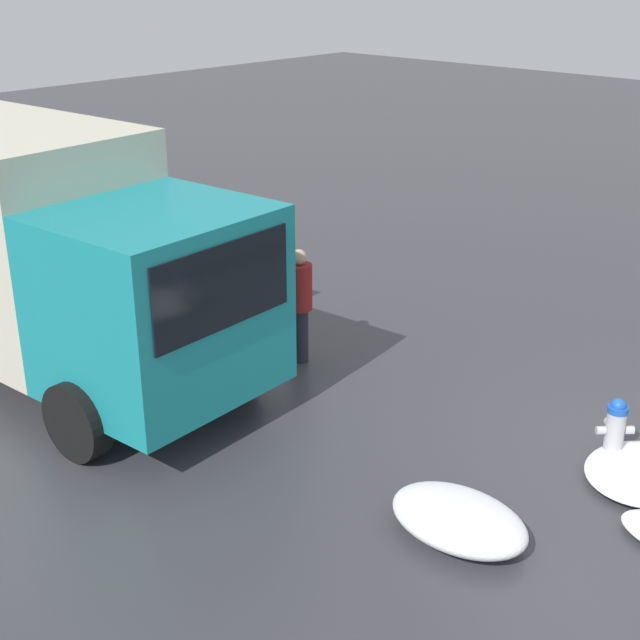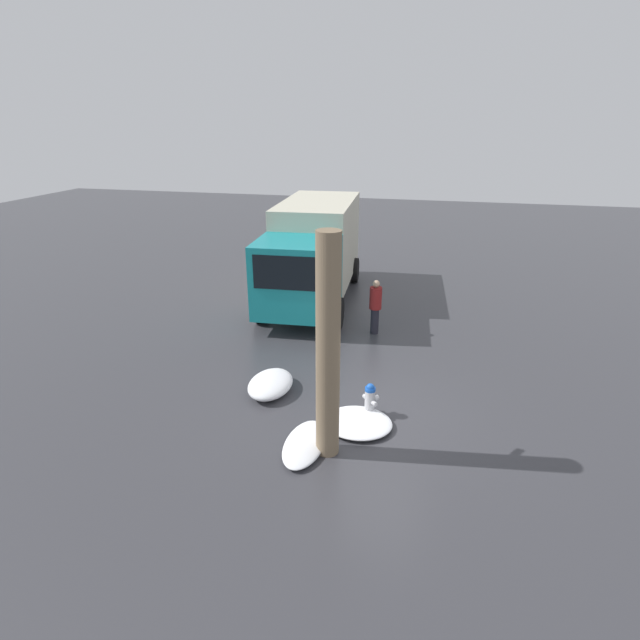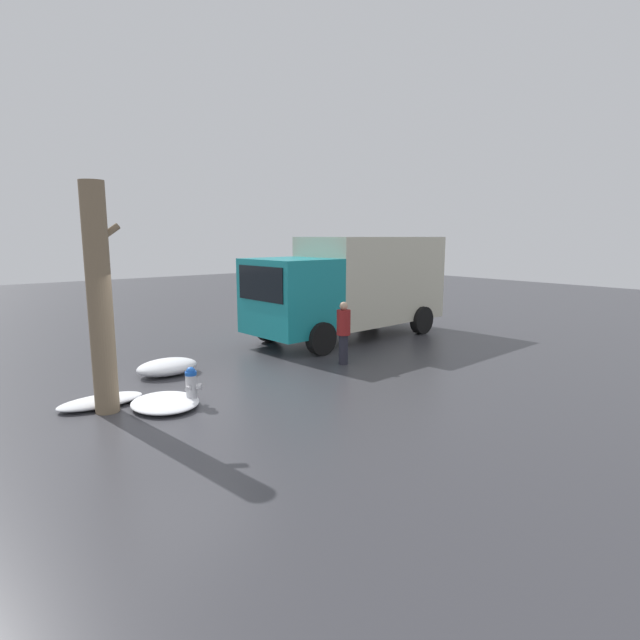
{
  "view_description": "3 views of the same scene",
  "coord_description": "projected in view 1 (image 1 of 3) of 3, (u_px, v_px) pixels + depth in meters",
  "views": [
    {
      "loc": [
        -3.32,
        8.35,
        5.13
      ],
      "look_at": [
        3.26,
        1.15,
        1.08
      ],
      "focal_mm": 50.0,
      "sensor_mm": 36.0,
      "label": 1
    },
    {
      "loc": [
        -8.82,
        -1.04,
        5.69
      ],
      "look_at": [
        2.88,
        1.73,
        0.83
      ],
      "focal_mm": 28.0,
      "sensor_mm": 36.0,
      "label": 2
    },
    {
      "loc": [
        -3.82,
        -8.62,
        3.15
      ],
      "look_at": [
        3.65,
        0.64,
        1.16
      ],
      "focal_mm": 28.0,
      "sensor_mm": 36.0,
      "label": 3
    }
  ],
  "objects": [
    {
      "name": "fire_hydrant",
      "position": [
        615.0,
        428.0,
        9.59
      ],
      "size": [
        0.36,
        0.36,
        0.73
      ],
      "rotation": [
        0.0,
        0.0,
        5.48
      ],
      "color": "#B7B7BC",
      "rests_on": "ground_plane"
    },
    {
      "name": "pedestrian",
      "position": [
        299.0,
        301.0,
        11.74
      ],
      "size": [
        0.34,
        0.34,
        1.57
      ],
      "rotation": [
        0.0,
        0.0,
        4.63
      ],
      "color": "#23232D",
      "rests_on": "ground_plane"
    },
    {
      "name": "snow_pile_curbside",
      "position": [
        459.0,
        519.0,
        8.38
      ],
      "size": [
        1.39,
        0.95,
        0.37
      ],
      "color": "white",
      "rests_on": "ground_plane"
    },
    {
      "name": "delivery_truck",
      "position": [
        25.0,
        242.0,
        11.36
      ],
      "size": [
        6.93,
        2.92,
        3.15
      ],
      "rotation": [
        0.0,
        0.0,
        1.63
      ],
      "color": "teal",
      "rests_on": "ground_plane"
    },
    {
      "name": "ground_plane",
      "position": [
        611.0,
        458.0,
        9.73
      ],
      "size": [
        60.0,
        60.0,
        0.0
      ],
      "primitive_type": "plane",
      "color": "#38383D"
    }
  ]
}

